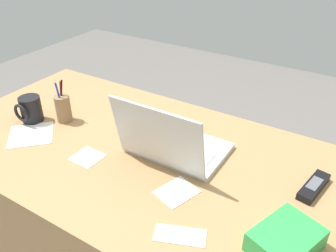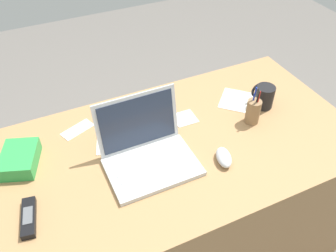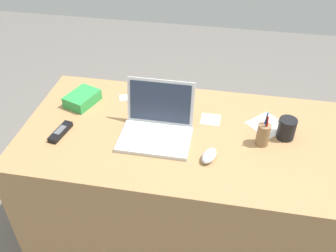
{
  "view_description": "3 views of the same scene",
  "coord_description": "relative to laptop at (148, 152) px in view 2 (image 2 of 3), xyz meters",
  "views": [
    {
      "loc": [
        -0.62,
        0.81,
        1.49
      ],
      "look_at": [
        -0.07,
        -0.08,
        0.84
      ],
      "focal_mm": 37.32,
      "sensor_mm": 36.0,
      "label": 1
    },
    {
      "loc": [
        -0.45,
        -0.94,
        1.79
      ],
      "look_at": [
        -0.01,
        0.01,
        0.86
      ],
      "focal_mm": 38.7,
      "sensor_mm": 36.0,
      "label": 2
    },
    {
      "loc": [
        0.19,
        -1.4,
        1.93
      ],
      "look_at": [
        -0.06,
        -0.05,
        0.83
      ],
      "focal_mm": 40.28,
      "sensor_mm": 36.0,
      "label": 3
    }
  ],
  "objects": [
    {
      "name": "coffee_mug_white",
      "position": [
        0.61,
        0.1,
        0.0
      ],
      "size": [
        0.08,
        0.1,
        0.11
      ],
      "color": "black",
      "rests_on": "desk"
    },
    {
      "name": "paper_note_left",
      "position": [
        0.53,
        0.17,
        -0.05
      ],
      "size": [
        0.23,
        0.23,
        0.0
      ],
      "primitive_type": "cube",
      "rotation": [
        0.0,
        0.0,
        0.8
      ],
      "color": "white",
      "rests_on": "desk"
    },
    {
      "name": "paper_note_right",
      "position": [
        -0.11,
        0.15,
        -0.05
      ],
      "size": [
        0.13,
        0.14,
        0.0
      ],
      "primitive_type": "cube",
      "rotation": [
        0.0,
        0.0,
        -0.32
      ],
      "color": "white",
      "rests_on": "desk"
    },
    {
      "name": "computer_mouse",
      "position": [
        0.26,
        -0.12,
        -0.03
      ],
      "size": [
        0.09,
        0.12,
        0.04
      ],
      "primitive_type": "ellipsoid",
      "rotation": [
        0.0,
        0.0,
        -0.31
      ],
      "color": "silver",
      "rests_on": "desk"
    },
    {
      "name": "cordless_phone",
      "position": [
        -0.46,
        -0.08,
        -0.04
      ],
      "size": [
        0.07,
        0.16,
        0.03
      ],
      "color": "black",
      "rests_on": "desk"
    },
    {
      "name": "pen_holder",
      "position": [
        0.5,
        0.02,
        0.01
      ],
      "size": [
        0.06,
        0.06,
        0.18
      ],
      "color": "olive",
      "rests_on": "desk"
    },
    {
      "name": "laptop",
      "position": [
        0.0,
        0.0,
        0.0
      ],
      "size": [
        0.34,
        0.28,
        0.24
      ],
      "color": "silver",
      "rests_on": "desk"
    },
    {
      "name": "paper_note_front",
      "position": [
        -0.2,
        0.29,
        -0.05
      ],
      "size": [
        0.15,
        0.11,
        0.0
      ],
      "primitive_type": "cube",
      "rotation": [
        0.0,
        0.0,
        0.38
      ],
      "color": "white",
      "rests_on": "desk"
    },
    {
      "name": "desk",
      "position": [
        0.12,
        0.03,
        -0.43
      ],
      "size": [
        1.57,
        0.81,
        0.75
      ],
      "primitive_type": "cube",
      "color": "#A87C4F",
      "rests_on": "ground"
    },
    {
      "name": "paper_note_near_laptop",
      "position": [
        0.24,
        0.17,
        -0.05
      ],
      "size": [
        0.1,
        0.1,
        0.0
      ],
      "primitive_type": "cube",
      "rotation": [
        0.0,
        0.0,
        -0.03
      ],
      "color": "white",
      "rests_on": "desk"
    },
    {
      "name": "ground_plane",
      "position": [
        0.12,
        0.03,
        -0.8
      ],
      "size": [
        6.0,
        6.0,
        0.0
      ],
      "primitive_type": "plane",
      "color": "slate"
    },
    {
      "name": "snack_bag",
      "position": [
        -0.45,
        0.19,
        -0.02
      ],
      "size": [
        0.18,
        0.21,
        0.06
      ],
      "primitive_type": "cube",
      "rotation": [
        0.0,
        0.0,
        -0.35
      ],
      "color": "green",
      "rests_on": "desk"
    }
  ]
}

